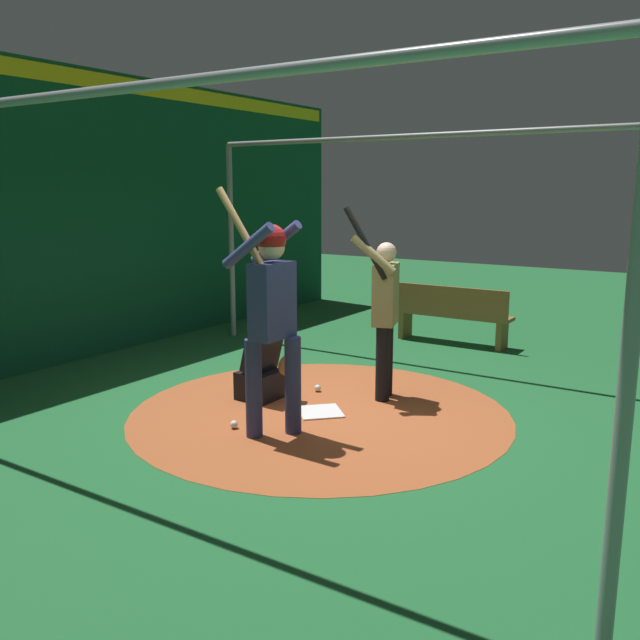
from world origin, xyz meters
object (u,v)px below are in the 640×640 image
(visitor, at_px, (384,309))
(baseball_0, at_px, (234,424))
(baseball_1, at_px, (318,388))
(batter, at_px, (271,308))
(bench, at_px, (451,313))
(home_plate, at_px, (320,412))
(catcher, at_px, (263,364))

(visitor, distance_m, baseball_0, 1.99)
(visitor, relative_size, baseball_1, 27.54)
(visitor, distance_m, baseball_1, 1.18)
(batter, distance_m, visitor, 1.57)
(batter, distance_m, bench, 4.38)
(visitor, height_order, baseball_1, visitor)
(home_plate, xyz_separation_m, batter, (-0.04, -0.74, 1.17))
(catcher, height_order, baseball_1, catcher)
(home_plate, distance_m, baseball_1, 0.71)
(batter, bearing_deg, visitor, 77.63)
(batter, distance_m, catcher, 1.32)
(batter, relative_size, bench, 1.29)
(batter, xyz_separation_m, baseball_0, (-0.39, -0.08, -1.14))
(baseball_0, height_order, baseball_1, same)
(catcher, distance_m, baseball_1, 0.72)
(batter, height_order, catcher, batter)
(home_plate, bearing_deg, catcher, 176.38)
(visitor, height_order, baseball_0, visitor)
(home_plate, bearing_deg, baseball_0, -117.52)
(catcher, relative_size, visitor, 0.48)
(home_plate, bearing_deg, batter, -92.71)
(home_plate, height_order, batter, batter)
(batter, relative_size, baseball_0, 30.11)
(baseball_1, bearing_deg, batter, -74.24)
(home_plate, xyz_separation_m, baseball_0, (-0.43, -0.82, 0.03))
(baseball_0, distance_m, baseball_1, 1.40)
(bench, relative_size, baseball_1, 23.32)
(home_plate, relative_size, visitor, 0.21)
(catcher, height_order, baseball_0, catcher)
(catcher, distance_m, bench, 3.59)
(batter, bearing_deg, bench, 90.59)
(catcher, bearing_deg, bench, 79.27)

